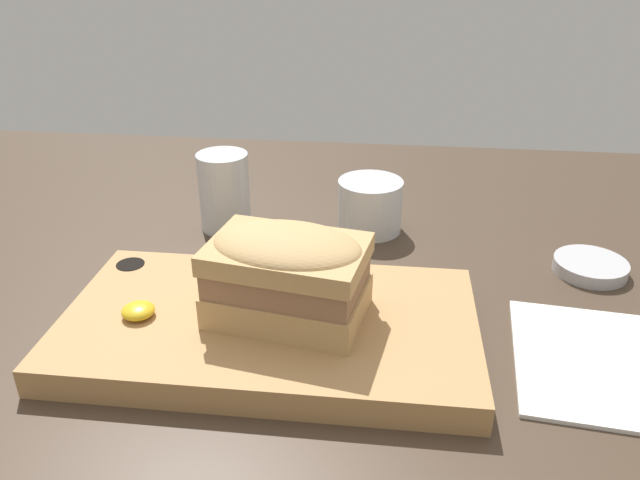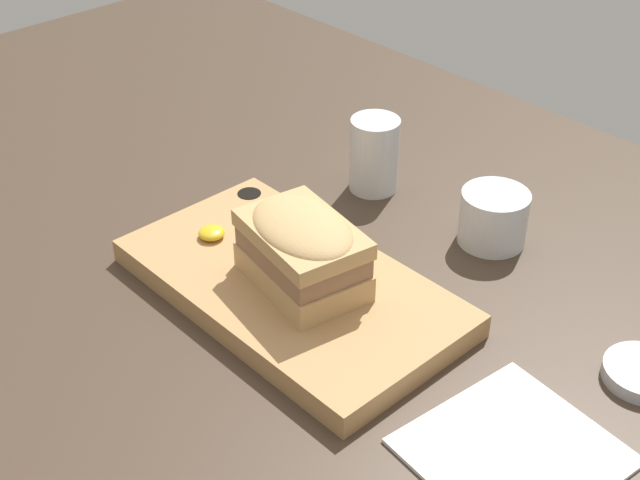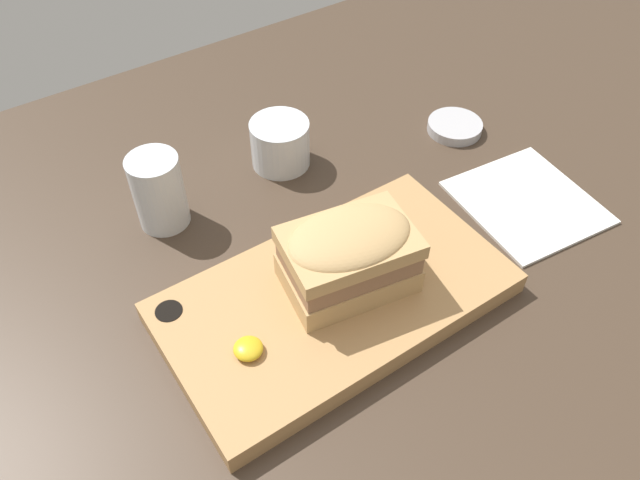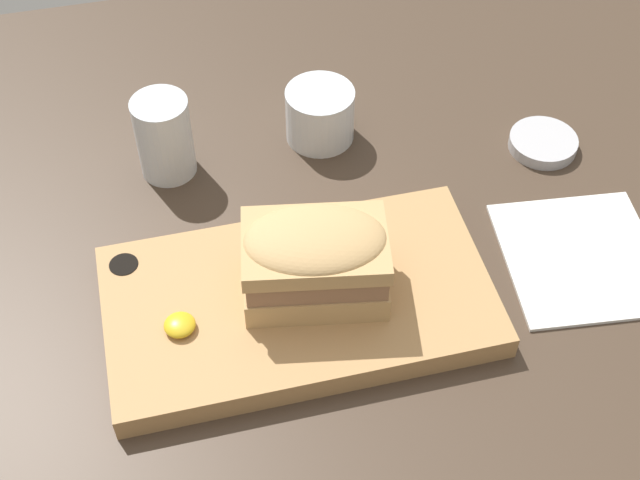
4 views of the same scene
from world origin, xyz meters
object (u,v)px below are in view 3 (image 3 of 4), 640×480
Objects in this scene: serving_board at (332,299)px; water_glass at (160,195)px; napkin at (527,202)px; condiment_dish at (455,127)px; sandwich at (349,254)px; wine_glass at (280,145)px.

water_glass is at bearing 112.71° from serving_board.
condiment_dish reaches higher than napkin.
sandwich reaches higher than serving_board.
wine_glass is (6.13, 23.52, -4.13)cm from sandwich.
water_glass is at bearing 149.57° from napkin.
wine_glass is (8.17, 23.65, 1.57)cm from serving_board.
wine_glass is at bearing 70.95° from serving_board.
condiment_dish is at bearing -18.13° from wine_glass.
water_glass is at bearing 117.16° from sandwich.
condiment_dish is at bearing 80.57° from napkin.
sandwich is at bearing 3.62° from serving_board.
water_glass reaches higher than condiment_dish.
napkin is at bearing -30.43° from water_glass.
wine_glass is 25.37cm from condiment_dish.
napkin is 2.33× the size of condiment_dish.
serving_board is 24.28cm from water_glass.
serving_board is 3.86× the size of water_glass.
sandwich reaches higher than napkin.
serving_board is at bearing -153.87° from condiment_dish.
serving_board is 35.85cm from condiment_dish.
serving_board is 2.05× the size of napkin.
water_glass is (-11.35, 22.13, -2.93)cm from sandwich.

